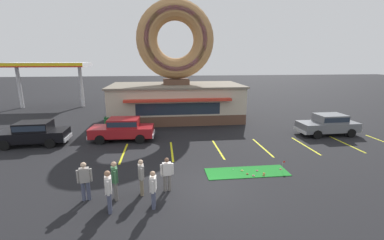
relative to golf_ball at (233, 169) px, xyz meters
The scene contains 29 objects.
ground_plane 2.43m from the golf_ball, 134.48° to the right, with size 160.00×160.00×0.00m, color black.
donut_shop_building 12.95m from the golf_ball, 100.43° to the left, with size 12.30×6.75×10.96m.
putting_mat 0.72m from the golf_ball, 27.57° to the right, with size 4.24×1.35×0.03m, color #197523.
mini_donut_near_left 1.59m from the golf_ball, 32.61° to the right, with size 0.13×0.13×0.04m, color brown.
mini_donut_near_right 1.58m from the golf_ball, 24.32° to the right, with size 0.13×0.13×0.04m, color #D17F47.
mini_donut_mid_left 1.17m from the golf_ball, 45.68° to the right, with size 0.13×0.13×0.04m, color #D8667F.
mini_donut_mid_centre 1.25m from the golf_ball, 13.71° to the right, with size 0.13×0.13×0.04m, color #D8667F.
mini_donut_mid_right 2.53m from the golf_ball, ahead, with size 0.13×0.13×0.04m, color #D8667F.
mini_donut_far_left 0.47m from the golf_ball, 23.48° to the right, with size 0.13×0.13×0.04m, color #E5C666.
mini_donut_far_centre 0.84m from the golf_ball, 46.67° to the right, with size 0.13×0.13×0.04m, color brown.
golf_ball is the anchor object (origin of this frame).
putting_flag_pin 2.61m from the golf_ball, ahead, with size 0.13×0.01×0.55m.
car_grey 10.62m from the golf_ball, 31.49° to the left, with size 4.59×2.05×1.60m.
car_black 13.58m from the golf_ball, 155.53° to the left, with size 4.62×2.11×1.60m.
car_red 8.86m from the golf_ball, 137.13° to the left, with size 4.64×2.14×1.60m.
pedestrian_blue_sweater_man 6.56m from the golf_ball, 151.22° to the right, with size 0.30×0.59×1.70m.
pedestrian_hooded_kid 5.04m from the golf_ball, 157.01° to the right, with size 0.29×0.59×1.60m.
pedestrian_leather_jacket_man 6.11m from the golf_ball, 158.41° to the right, with size 0.33×0.58×1.68m.
pedestrian_clipboard_woman 7.21m from the golf_ball, 162.68° to the right, with size 0.58×0.32×1.67m.
pedestrian_beanie_man 5.11m from the golf_ball, 143.26° to the right, with size 0.26×0.59×1.54m.
pedestrian_crossing_woman 3.98m from the golf_ball, 153.37° to the right, with size 0.59×0.31×1.55m.
trash_bin 12.54m from the golf_ball, 130.96° to the left, with size 0.57×0.57×0.97m.
gas_station_canopy 26.75m from the golf_ball, 129.62° to the left, with size 9.00×4.46×5.30m.
parking_stripe_far_left 6.90m from the golf_ball, 151.76° to the left, with size 0.12×3.60×0.01m, color yellow.
parking_stripe_left 4.49m from the golf_ball, 133.34° to the left, with size 0.12×3.60×0.01m, color yellow.
parking_stripe_mid_left 3.27m from the golf_ball, 91.44° to the left, with size 0.12×3.60×0.01m, color yellow.
parking_stripe_centre 4.38m from the golf_ball, 48.23° to the left, with size 0.12×3.60×0.01m, color yellow.
parking_stripe_mid_right 6.76m from the golf_ball, 28.90° to the left, with size 0.12×3.60×0.01m, color yellow.
parking_stripe_right 9.50m from the golf_ball, 20.12° to the left, with size 0.12×3.60×0.01m, color yellow.
Camera 1 is at (-1.91, -10.45, 5.72)m, focal length 24.00 mm.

